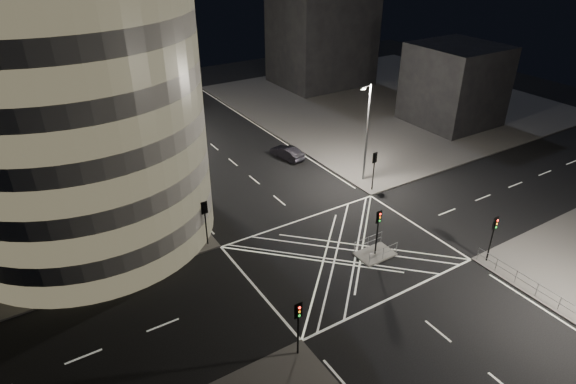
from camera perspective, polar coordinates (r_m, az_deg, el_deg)
ground at (r=39.20m, az=6.59°, el=-7.23°), size 120.00×120.00×0.00m
sidewalk_far_right at (r=74.80m, az=11.58°, el=10.57°), size 42.00×42.00×0.15m
central_island at (r=39.35m, az=10.26°, el=-7.26°), size 3.00×2.00×0.15m
building_right_far at (r=80.74m, az=3.99°, el=17.99°), size 14.00×12.00×15.00m
building_right_near at (r=66.94m, az=19.11°, el=11.97°), size 10.00×10.00×10.00m
building_far_end at (r=85.04m, az=-21.46°, el=17.67°), size 18.00×8.00×18.00m
tree_a at (r=39.29m, az=-13.56°, el=0.20°), size 3.74×3.74×6.67m
tree_b at (r=44.33m, az=-16.26°, el=3.78°), size 4.32×4.32×7.35m
tree_c at (r=49.92m, az=-18.26°, el=5.67°), size 3.76×3.76×6.50m
tree_d at (r=55.09m, az=-20.13°, el=8.64°), size 5.36×5.36×8.41m
tree_e at (r=61.11m, az=-21.30°, el=9.02°), size 3.86×3.86×6.22m
traffic_signal_fl at (r=38.80m, az=-9.81°, el=-2.73°), size 0.55×0.22×4.00m
traffic_signal_nl at (r=29.08m, az=1.21°, el=-14.85°), size 0.55×0.22×4.00m
traffic_signal_fr at (r=47.15m, az=10.19°, el=3.26°), size 0.55×0.22×4.00m
traffic_signal_nr at (r=39.54m, az=23.19°, el=-4.24°), size 0.55×0.22×4.00m
traffic_signal_island at (r=37.76m, az=10.63°, el=-3.78°), size 0.55×0.22×4.00m
street_lamp_left_near at (r=41.74m, az=-13.74°, el=3.34°), size 1.25×0.25×10.00m
street_lamp_left_far at (r=58.06m, az=-19.85°, el=9.77°), size 1.25×0.25×10.00m
street_lamp_right_far at (r=47.99m, az=9.31°, el=7.24°), size 1.25×0.25×10.00m
railing_near_right at (r=38.35m, az=28.43°, el=-10.81°), size 0.06×11.70×1.10m
railing_island_south at (r=38.47m, az=11.22°, el=-7.16°), size 2.80×0.06×1.10m
railing_island_north at (r=39.52m, az=9.48°, el=-5.89°), size 2.80×0.06×1.10m
sedan at (r=54.19m, az=-0.10°, el=4.69°), size 2.33×4.52×1.42m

